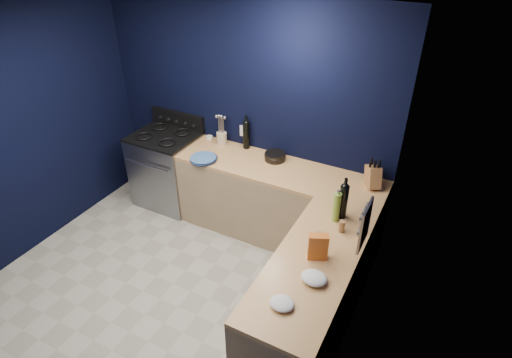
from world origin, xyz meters
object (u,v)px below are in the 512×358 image
Objects in this scene: knife_block at (373,177)px; plate_stack at (203,159)px; crouton_bag at (318,247)px; utensil_crock at (222,138)px; gas_range at (168,170)px.

plate_stack is at bearing 160.88° from knife_block.
plate_stack is 1.89m from crouton_bag.
utensil_crock is at bearing 117.74° from crouton_bag.
crouton_bag is at bearing -27.81° from plate_stack.
plate_stack reaches higher than gas_range.
utensil_crock is (-0.02, 0.43, 0.06)m from plate_stack.
plate_stack is at bearing -16.32° from gas_range.
gas_range is at bearing 130.93° from crouton_bag.
knife_block is 0.94× the size of crouton_bag.
utensil_crock is 0.69× the size of knife_block.
knife_block is 1.24m from crouton_bag.
gas_range is at bearing 163.68° from plate_stack.
gas_range is 0.89m from utensil_crock.
gas_range is 6.20× the size of utensil_crock.
utensil_crock is 1.80m from knife_block.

